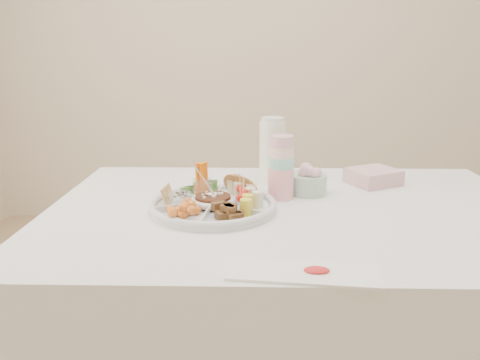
{
  "coord_description": "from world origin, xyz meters",
  "views": [
    {
      "loc": [
        -0.14,
        -1.38,
        1.23
      ],
      "look_at": [
        -0.17,
        0.07,
        0.83
      ],
      "focal_mm": 35.0,
      "sensor_mm": 36.0,
      "label": 1
    }
  ],
  "objects": [
    {
      "name": "tortillas",
      "position": [
        -0.17,
        0.08,
        0.8
      ],
      "size": [
        0.15,
        0.15,
        0.07
      ],
      "primitive_type": null,
      "rotation": [
        0.0,
        0.0,
        0.42
      ],
      "color": "#936122",
      "rests_on": "party_tray"
    },
    {
      "name": "thermos",
      "position": [
        -0.05,
        0.3,
        0.88
      ],
      "size": [
        0.1,
        0.1,
        0.24
      ],
      "primitive_type": "cylinder",
      "rotation": [
        0.0,
        0.0,
        0.06
      ],
      "color": "white",
      "rests_on": "dining_table"
    },
    {
      "name": "banana_tomato",
      "position": [
        -0.12,
        -0.04,
        0.82
      ],
      "size": [
        0.15,
        0.15,
        0.09
      ],
      "primitive_type": null,
      "rotation": [
        0.0,
        0.0,
        0.42
      ],
      "color": "#D0C06E",
      "rests_on": "party_tray"
    },
    {
      "name": "dining_table",
      "position": [
        0.0,
        0.0,
        0.38
      ],
      "size": [
        1.52,
        1.02,
        0.76
      ],
      "primitive_type": "cube",
      "color": "white",
      "rests_on": "floor"
    },
    {
      "name": "carrot_cucumber",
      "position": [
        -0.3,
        0.09,
        0.82
      ],
      "size": [
        0.16,
        0.16,
        0.11
      ],
      "primitive_type": null,
      "rotation": [
        0.0,
        0.0,
        0.42
      ],
      "color": "orange",
      "rests_on": "party_tray"
    },
    {
      "name": "placemat",
      "position": [
        -0.02,
        -0.45,
        0.76
      ],
      "size": [
        0.34,
        0.15,
        0.01
      ],
      "primitive_type": "cube",
      "rotation": [
        0.0,
        0.0,
        -0.11
      ],
      "color": "silver",
      "rests_on": "dining_table"
    },
    {
      "name": "cherries",
      "position": [
        -0.32,
        -0.13,
        0.79
      ],
      "size": [
        0.16,
        0.16,
        0.05
      ],
      "primitive_type": null,
      "rotation": [
        0.0,
        0.0,
        0.42
      ],
      "color": "orange",
      "rests_on": "party_tray"
    },
    {
      "name": "bean_dip",
      "position": [
        -0.25,
        -0.03,
        0.79
      ],
      "size": [
        0.14,
        0.14,
        0.04
      ],
      "primitive_type": "cylinder",
      "rotation": [
        0.0,
        0.0,
        0.42
      ],
      "color": "black",
      "rests_on": "party_tray"
    },
    {
      "name": "flower_bowl",
      "position": [
        0.06,
        0.16,
        0.81
      ],
      "size": [
        0.15,
        0.15,
        0.1
      ],
      "primitive_type": "cylinder",
      "rotation": [
        0.0,
        0.0,
        0.15
      ],
      "color": "silver",
      "rests_on": "dining_table"
    },
    {
      "name": "wall_back",
      "position": [
        0.0,
        2.0,
        1.35
      ],
      "size": [
        4.0,
        0.02,
        2.7
      ],
      "primitive_type": "cube",
      "color": "beige",
      "rests_on": "ground"
    },
    {
      "name": "cup_stack",
      "position": [
        -0.03,
        0.1,
        0.88
      ],
      "size": [
        0.11,
        0.11,
        0.24
      ],
      "primitive_type": "cylinder",
      "rotation": [
        0.0,
        0.0,
        -0.34
      ],
      "color": "beige",
      "rests_on": "dining_table"
    },
    {
      "name": "granola_chunks",
      "position": [
        -0.19,
        -0.15,
        0.79
      ],
      "size": [
        0.14,
        0.14,
        0.05
      ],
      "primitive_type": null,
      "rotation": [
        0.0,
        0.0,
        0.42
      ],
      "color": "#3B1E0E",
      "rests_on": "party_tray"
    },
    {
      "name": "party_tray",
      "position": [
        -0.25,
        -0.03,
        0.78
      ],
      "size": [
        0.5,
        0.5,
        0.04
      ],
      "primitive_type": "cylinder",
      "rotation": [
        0.0,
        0.0,
        0.42
      ],
      "color": "silver",
      "rests_on": "dining_table"
    },
    {
      "name": "pita_raisins",
      "position": [
        -0.38,
        -0.02,
        0.8
      ],
      "size": [
        0.14,
        0.14,
        0.06
      ],
      "primitive_type": null,
      "rotation": [
        0.0,
        0.0,
        0.42
      ],
      "color": "#B68A48",
      "rests_on": "party_tray"
    },
    {
      "name": "napkin_stack",
      "position": [
        0.32,
        0.28,
        0.79
      ],
      "size": [
        0.21,
        0.2,
        0.06
      ],
      "primitive_type": "cube",
      "rotation": [
        0.0,
        0.0,
        0.48
      ],
      "color": "beige",
      "rests_on": "dining_table"
    }
  ]
}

